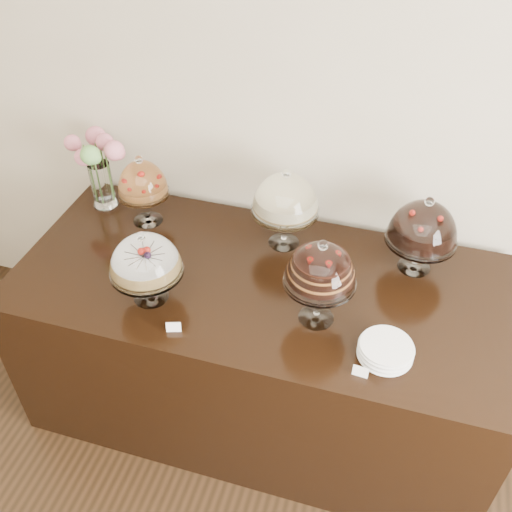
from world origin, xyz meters
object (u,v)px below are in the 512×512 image
(flower_vase, at_px, (98,162))
(plate_stack, at_px, (386,350))
(cake_stand_cheesecake, at_px, (285,197))
(cake_stand_sugar_sponge, at_px, (145,259))
(cake_stand_dark_choco, at_px, (424,226))
(display_counter, at_px, (259,346))
(cake_stand_fruit_tart, at_px, (142,182))
(cake_stand_choco_layer, at_px, (321,269))

(flower_vase, bearing_deg, plate_stack, -21.89)
(cake_stand_cheesecake, bearing_deg, cake_stand_sugar_sponge, -131.04)
(cake_stand_dark_choco, xyz_separation_m, flower_vase, (-1.58, 0.05, 0.02))
(cake_stand_cheesecake, height_order, flower_vase, cake_stand_cheesecake)
(display_counter, bearing_deg, plate_stack, -25.17)
(cake_stand_fruit_tart, bearing_deg, cake_stand_sugar_sponge, -63.89)
(display_counter, bearing_deg, cake_stand_fruit_tart, 158.31)
(display_counter, height_order, cake_stand_choco_layer, cake_stand_choco_layer)
(cake_stand_cheesecake, bearing_deg, display_counter, -97.77)
(cake_stand_cheesecake, bearing_deg, plate_stack, -45.69)
(cake_stand_choco_layer, bearing_deg, cake_stand_dark_choco, 50.25)
(cake_stand_dark_choco, distance_m, flower_vase, 1.58)
(display_counter, xyz_separation_m, flower_vase, (-0.93, 0.33, 0.70))
(plate_stack, bearing_deg, cake_stand_sugar_sponge, 177.76)
(display_counter, xyz_separation_m, cake_stand_dark_choco, (0.65, 0.28, 0.68))
(cake_stand_choco_layer, relative_size, cake_stand_cheesecake, 1.00)
(cake_stand_dark_choco, distance_m, cake_stand_fruit_tart, 1.31)
(cake_stand_cheesecake, xyz_separation_m, flower_vase, (-0.97, 0.05, -0.01))
(cake_stand_sugar_sponge, relative_size, cake_stand_dark_choco, 0.92)
(cake_stand_cheesecake, relative_size, cake_stand_fruit_tart, 1.10)
(display_counter, relative_size, cake_stand_fruit_tart, 5.92)
(cake_stand_cheesecake, relative_size, flower_vase, 1.03)
(display_counter, height_order, cake_stand_dark_choco, cake_stand_dark_choco)
(cake_stand_fruit_tart, bearing_deg, flower_vase, 165.22)
(cake_stand_choco_layer, bearing_deg, display_counter, 152.22)
(flower_vase, relative_size, plate_stack, 1.90)
(cake_stand_dark_choco, height_order, cake_stand_fruit_tart, cake_stand_dark_choco)
(cake_stand_choco_layer, xyz_separation_m, cake_stand_cheesecake, (-0.25, 0.44, -0.01))
(cake_stand_choco_layer, bearing_deg, cake_stand_sugar_sponge, -173.24)
(cake_stand_cheesecake, height_order, cake_stand_dark_choco, cake_stand_cheesecake)
(display_counter, distance_m, cake_stand_fruit_tart, 0.98)
(cake_stand_dark_choco, bearing_deg, cake_stand_cheesecake, 179.84)
(cake_stand_cheesecake, distance_m, cake_stand_fruit_tart, 0.70)
(display_counter, relative_size, cake_stand_sugar_sponge, 6.21)
(cake_stand_fruit_tart, relative_size, plate_stack, 1.78)
(cake_stand_sugar_sponge, distance_m, cake_stand_cheesecake, 0.69)
(cake_stand_cheesecake, distance_m, flower_vase, 0.97)
(cake_stand_sugar_sponge, xyz_separation_m, flower_vase, (-0.51, 0.57, 0.03))
(cake_stand_fruit_tart, bearing_deg, cake_stand_choco_layer, -23.61)
(cake_stand_sugar_sponge, distance_m, cake_stand_fruit_tart, 0.56)
(cake_stand_cheesecake, xyz_separation_m, cake_stand_fruit_tart, (-0.70, -0.02, -0.03))
(cake_stand_sugar_sponge, bearing_deg, flower_vase, 132.03)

